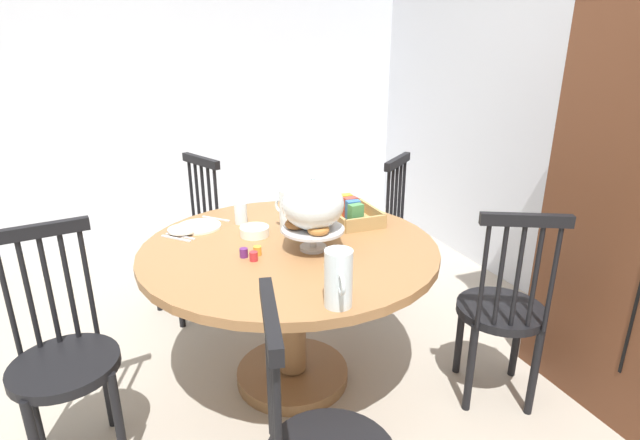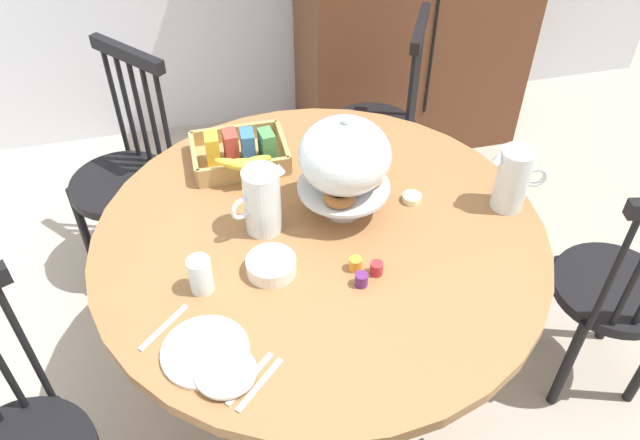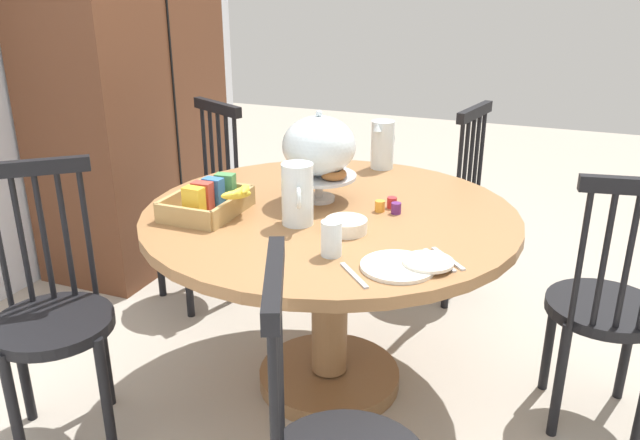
# 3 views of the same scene
# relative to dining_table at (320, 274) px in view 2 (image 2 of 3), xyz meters

# --- Properties ---
(ground_plane) EXTENTS (10.00, 10.00, 0.00)m
(ground_plane) POSITION_rel_dining_table_xyz_m (0.09, -0.02, -0.56)
(ground_plane) COLOR #A89E8E
(dining_table) EXTENTS (1.36, 1.36, 0.74)m
(dining_table) POSITION_rel_dining_table_xyz_m (0.00, 0.00, 0.00)
(dining_table) COLOR olive
(dining_table) RESTS_ON ground_plane
(windsor_chair_near_window) EXTENTS (0.45, 0.45, 0.97)m
(windsor_chair_near_window) POSITION_rel_dining_table_xyz_m (0.47, 0.86, -0.10)
(windsor_chair_near_window) COLOR black
(windsor_chair_near_window) RESTS_ON ground_plane
(windsor_chair_by_cabinet) EXTENTS (0.47, 0.47, 0.97)m
(windsor_chair_by_cabinet) POSITION_rel_dining_table_xyz_m (-0.61, 0.76, -0.10)
(windsor_chair_by_cabinet) COLOR black
(windsor_chair_by_cabinet) RESTS_ON ground_plane
(windsor_chair_host_seat) EXTENTS (0.41, 0.41, 0.97)m
(windsor_chair_host_seat) POSITION_rel_dining_table_xyz_m (0.95, -0.22, -0.10)
(windsor_chair_host_seat) COLOR black
(windsor_chair_host_seat) RESTS_ON ground_plane
(pastry_stand_with_dome) EXTENTS (0.28, 0.28, 0.34)m
(pastry_stand_with_dome) POSITION_rel_dining_table_xyz_m (0.09, 0.08, 0.38)
(pastry_stand_with_dome) COLOR silver
(pastry_stand_with_dome) RESTS_ON dining_table
(orange_juice_pitcher) EXTENTS (0.18, 0.11, 0.21)m
(orange_juice_pitcher) POSITION_rel_dining_table_xyz_m (-0.16, 0.06, 0.28)
(orange_juice_pitcher) COLOR silver
(orange_juice_pitcher) RESTS_ON dining_table
(milk_pitcher) EXTENTS (0.18, 0.10, 0.21)m
(milk_pitcher) POSITION_rel_dining_table_xyz_m (0.59, -0.02, 0.28)
(milk_pitcher) COLOR silver
(milk_pitcher) RESTS_ON dining_table
(cereal_basket) EXTENTS (0.32, 0.30, 0.12)m
(cereal_basket) POSITION_rel_dining_table_xyz_m (-0.18, 0.39, 0.23)
(cereal_basket) COLOR tan
(cereal_basket) RESTS_ON dining_table
(china_plate_large) EXTENTS (0.22, 0.22, 0.01)m
(china_plate_large) POSITION_rel_dining_table_xyz_m (-0.38, -0.36, 0.19)
(china_plate_large) COLOR white
(china_plate_large) RESTS_ON dining_table
(china_plate_small) EXTENTS (0.15, 0.15, 0.01)m
(china_plate_small) POSITION_rel_dining_table_xyz_m (-0.34, -0.44, 0.20)
(china_plate_small) COLOR white
(china_plate_small) RESTS_ON china_plate_large
(cereal_bowl) EXTENTS (0.14, 0.14, 0.04)m
(cereal_bowl) POSITION_rel_dining_table_xyz_m (-0.17, -0.12, 0.21)
(cereal_bowl) COLOR white
(cereal_bowl) RESTS_ON dining_table
(drinking_glass) EXTENTS (0.06, 0.06, 0.11)m
(drinking_glass) POSITION_rel_dining_table_xyz_m (-0.36, -0.14, 0.24)
(drinking_glass) COLOR silver
(drinking_glass) RESTS_ON dining_table
(butter_dish) EXTENTS (0.06, 0.06, 0.02)m
(butter_dish) POSITION_rel_dining_table_xyz_m (0.32, 0.07, 0.19)
(butter_dish) COLOR beige
(butter_dish) RESTS_ON dining_table
(jam_jar_strawberry) EXTENTS (0.04, 0.04, 0.04)m
(jam_jar_strawberry) POSITION_rel_dining_table_xyz_m (0.11, -0.20, 0.20)
(jam_jar_strawberry) COLOR #B7282D
(jam_jar_strawberry) RESTS_ON dining_table
(jam_jar_apricot) EXTENTS (0.04, 0.04, 0.04)m
(jam_jar_apricot) POSITION_rel_dining_table_xyz_m (0.06, -0.17, 0.20)
(jam_jar_apricot) COLOR orange
(jam_jar_apricot) RESTS_ON dining_table
(jam_jar_grape) EXTENTS (0.04, 0.04, 0.04)m
(jam_jar_grape) POSITION_rel_dining_table_xyz_m (0.06, -0.23, 0.20)
(jam_jar_grape) COLOR #5B2366
(jam_jar_grape) RESTS_ON dining_table
(table_knife) EXTENTS (0.13, 0.13, 0.01)m
(table_knife) POSITION_rel_dining_table_xyz_m (-0.28, -0.46, 0.19)
(table_knife) COLOR silver
(table_knife) RESTS_ON dining_table
(dinner_fork) EXTENTS (0.13, 0.13, 0.01)m
(dinner_fork) POSITION_rel_dining_table_xyz_m (-0.26, -0.48, 0.19)
(dinner_fork) COLOR silver
(dinner_fork) RESTS_ON dining_table
(soup_spoon) EXTENTS (0.13, 0.13, 0.01)m
(soup_spoon) POSITION_rel_dining_table_xyz_m (-0.47, -0.25, 0.19)
(soup_spoon) COLOR silver
(soup_spoon) RESTS_ON dining_table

